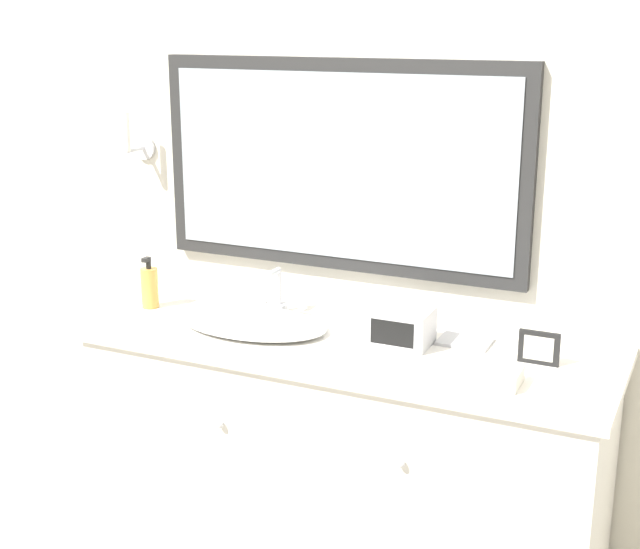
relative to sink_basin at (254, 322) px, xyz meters
The scene contains 8 objects.
wall_back 0.60m from the sink_basin, 48.81° to the left, with size 8.00×0.18×2.55m.
vanity_counter 0.57m from the sink_basin, ahead, with size 1.67×0.62×0.90m.
sink_basin is the anchor object (origin of this frame).
soap_bottle 0.44m from the sink_basin, behind, with size 0.06×0.06×0.18m.
appliance_box 0.49m from the sink_basin, ahead, with size 0.19×0.14×0.11m.
picture_frame 0.91m from the sink_basin, ahead, with size 0.12×0.01×0.10m.
hand_towel_near_sink 0.82m from the sink_basin, ahead, with size 0.17×0.11×0.05m.
metal_tray 0.68m from the sink_basin, 12.65° to the left, with size 0.16×0.12×0.01m.
Camera 1 is at (1.03, -2.09, 1.87)m, focal length 50.00 mm.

